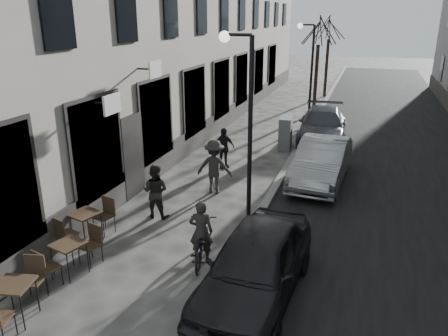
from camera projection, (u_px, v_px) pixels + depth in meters
The scene contains 18 objects.
road at pixel (387, 141), 19.96m from camera, with size 7.30×60.00×0.00m, color black.
kerb at pixel (307, 133), 21.02m from camera, with size 0.25×60.00×0.12m, color slate.
streetlamp_near at pixel (244, 110), 11.14m from camera, with size 0.90×0.28×5.09m.
streetlamp_far at pixel (309, 63), 21.89m from camera, with size 0.90×0.28×5.09m.
tree_near at pixel (319, 30), 24.06m from camera, with size 2.40×2.40×5.70m.
tree_far at pixel (329, 27), 29.44m from camera, with size 2.40×2.40×5.70m.
bistro_set_a at pixel (15, 298), 8.11m from camera, with size 0.77×1.64×0.94m.
bistro_set_b at pixel (70, 256), 9.56m from camera, with size 0.80×1.60×0.91m.
bistro_set_c at pixel (86, 224), 10.94m from camera, with size 0.86×1.67×0.96m.
utility_cabinet at pixel (285, 133), 18.58m from camera, with size 0.50×0.91×1.37m, color slate.
bicycle at pixel (201, 243), 10.11m from camera, with size 0.61×1.76×0.92m, color black.
cyclist_rider at pixel (201, 232), 10.01m from camera, with size 0.55×0.36×1.51m, color #262421.
pedestrian_near at pixel (155, 191), 12.24m from camera, with size 0.76×0.59×1.56m, color black.
pedestrian_mid at pixel (214, 167), 13.91m from camera, with size 1.13×0.65×1.76m, color #292624.
pedestrian_far at pixel (223, 148), 16.25m from camera, with size 0.90×0.37×1.54m, color black.
car_near at pixel (255, 265), 8.73m from camera, with size 1.72×4.27×1.46m, color black.
car_mid at pixel (322, 161), 14.88m from camera, with size 1.56×4.46×1.47m, color #95979D.
car_far at pixel (322, 125), 19.74m from camera, with size 2.05×5.04×1.46m, color #35373F.
Camera 1 is at (2.77, -4.61, 5.45)m, focal length 35.00 mm.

